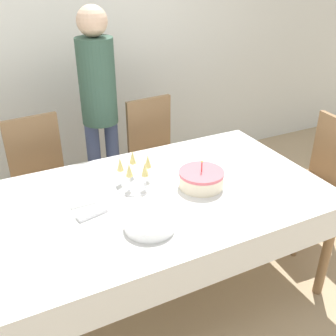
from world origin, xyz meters
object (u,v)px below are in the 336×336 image
object	(u,v)px
champagne_tray	(135,172)
person_standing	(99,97)
birthday_cake	(201,179)
dining_chair_right_end	(318,176)
dining_chair_far_left	(42,176)
dining_chair_far_right	(156,152)
plate_stack_main	(150,223)

from	to	relation	value
champagne_tray	person_standing	world-z (taller)	person_standing
birthday_cake	person_standing	size ratio (longest dim) A/B	0.16
dining_chair_right_end	dining_chair_far_left	bearing A→B (deg)	153.65
dining_chair_far_left	dining_chair_far_right	world-z (taller)	same
birthday_cake	champagne_tray	world-z (taller)	champagne_tray
dining_chair_far_left	champagne_tray	size ratio (longest dim) A/B	3.43
dining_chair_far_right	person_standing	xyz separation A→B (m)	(-0.41, 0.15, 0.49)
champagne_tray	plate_stack_main	bearing A→B (deg)	-102.95
champagne_tray	person_standing	bearing A→B (deg)	85.35
dining_chair_far_right	dining_chair_far_left	bearing A→B (deg)	-179.99
plate_stack_main	person_standing	size ratio (longest dim) A/B	0.16
dining_chair_far_right	birthday_cake	distance (m)	0.99
birthday_cake	champagne_tray	size ratio (longest dim) A/B	0.97
birthday_cake	dining_chair_right_end	bearing A→B (deg)	1.70
plate_stack_main	dining_chair_far_right	bearing A→B (deg)	63.88
birthday_cake	person_standing	world-z (taller)	person_standing
dining_chair_far_left	person_standing	xyz separation A→B (m)	(0.53, 0.15, 0.49)
birthday_cake	champagne_tray	bearing A→B (deg)	149.78
dining_chair_far_right	plate_stack_main	xyz separation A→B (m)	(-0.58, -1.19, 0.23)
dining_chair_far_right	champagne_tray	size ratio (longest dim) A/B	3.43
dining_chair_far_left	birthday_cake	world-z (taller)	dining_chair_far_left
champagne_tray	person_standing	size ratio (longest dim) A/B	0.17
dining_chair_far_right	champagne_tray	xyz separation A→B (m)	(-0.48, -0.74, 0.29)
dining_chair_far_right	birthday_cake	bearing A→B (deg)	-98.01
dining_chair_right_end	champagne_tray	bearing A→B (deg)	172.99
dining_chair_far_left	plate_stack_main	bearing A→B (deg)	-73.38
dining_chair_far_left	person_standing	world-z (taller)	person_standing
dining_chair_far_right	champagne_tray	world-z (taller)	dining_chair_far_right
plate_stack_main	champagne_tray	bearing A→B (deg)	77.05
dining_chair_right_end	person_standing	xyz separation A→B (m)	(-1.32, 1.07, 0.49)
dining_chair_far_right	birthday_cake	xyz separation A→B (m)	(-0.13, -0.95, 0.26)
dining_chair_far_left	champagne_tray	distance (m)	0.92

